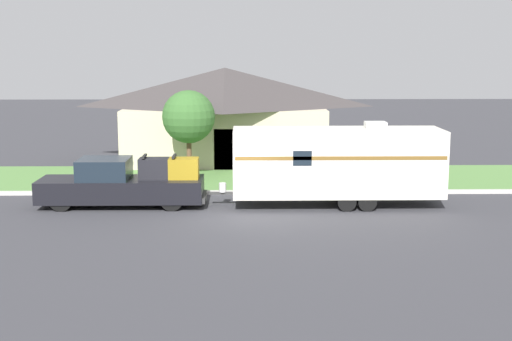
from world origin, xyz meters
TOP-DOWN VIEW (x-y plane):
  - ground_plane at (0.00, 0.00)m, footprint 120.00×120.00m
  - curb_strip at (0.00, 3.75)m, footprint 80.00×0.30m
  - lawn_strip at (0.00, 7.40)m, footprint 80.00×7.00m
  - house_across_street at (-0.87, 12.67)m, footprint 11.41×6.51m
  - pickup_truck at (-4.57, 1.49)m, footprint 6.47×2.00m
  - travel_trailer at (3.78, 1.49)m, footprint 9.04×2.35m
  - mailbox at (-4.91, 4.70)m, footprint 0.48×0.20m
  - tree_in_yard at (-2.47, 7.82)m, footprint 2.51×2.51m

SIDE VIEW (x-z plane):
  - ground_plane at x=0.00m, z-range 0.00..0.00m
  - lawn_strip at x=0.00m, z-range 0.00..0.03m
  - curb_strip at x=0.00m, z-range 0.00..0.14m
  - pickup_truck at x=-4.57m, z-range -0.13..1.89m
  - mailbox at x=-4.91m, z-range 0.35..1.64m
  - travel_trailer at x=3.78m, z-range 0.08..3.38m
  - house_across_street at x=-0.87m, z-range 0.10..5.16m
  - tree_in_yard at x=-2.47m, z-range 0.81..4.97m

